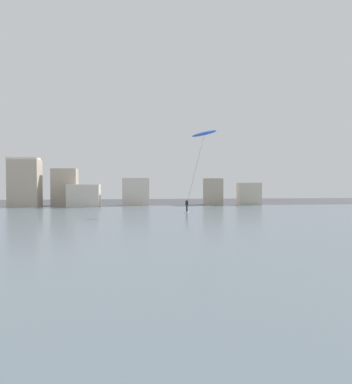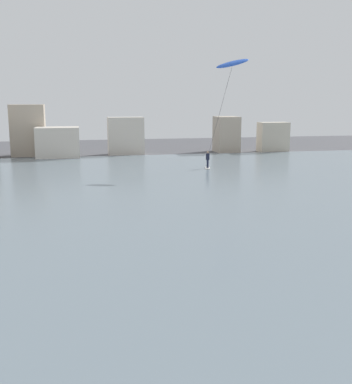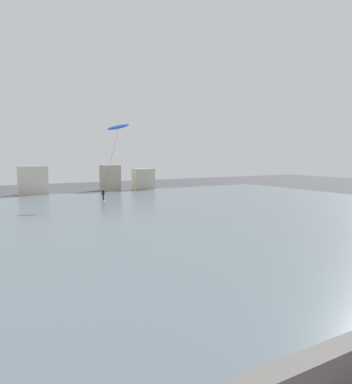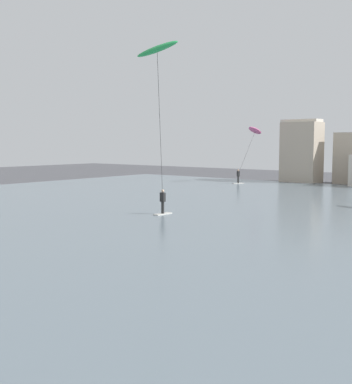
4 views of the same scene
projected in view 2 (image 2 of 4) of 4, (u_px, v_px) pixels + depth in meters
water_bay at (172, 202)px, 31.39m from camera, size 84.00×52.00×0.10m
far_shore_buildings at (60, 131)px, 55.61m from camera, size 40.22×5.74×7.66m
kitesurfer_blue at (230, 73)px, 44.17m from camera, size 4.12×1.81×10.49m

